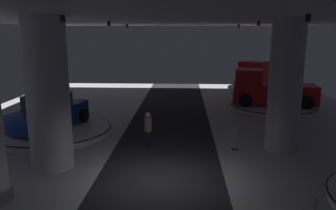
# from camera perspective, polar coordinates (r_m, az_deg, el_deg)

# --- Properties ---
(ground) EXTENTS (24.00, 44.00, 0.06)m
(ground) POSITION_cam_1_polar(r_m,az_deg,el_deg) (11.71, -1.37, -12.75)
(ground) COLOR #B2B2B7
(ceiling_with_spotlights) EXTENTS (24.00, 44.00, 0.39)m
(ceiling_with_spotlights) POSITION_cam_1_polar(r_m,az_deg,el_deg) (10.65, -1.53, 15.61)
(ceiling_with_spotlights) COLOR silver
(column_right) EXTENTS (1.35, 1.35, 5.50)m
(column_right) POSITION_cam_1_polar(r_m,az_deg,el_deg) (14.75, 19.13, 3.06)
(column_right) COLOR #ADADB2
(column_right) RESTS_ON ground
(column_left) EXTENTS (1.52, 1.52, 5.50)m
(column_left) POSITION_cam_1_polar(r_m,az_deg,el_deg) (12.81, -19.57, 1.75)
(column_left) COLOR silver
(column_left) RESTS_ON ground
(display_platform_far_right) EXTENTS (5.68, 5.68, 0.23)m
(display_platform_far_right) POSITION_cam_1_polar(r_m,az_deg,el_deg) (23.55, 17.27, -0.13)
(display_platform_far_right) COLOR silver
(display_platform_far_right) RESTS_ON ground
(pickup_truck_far_right) EXTENTS (5.54, 3.23, 2.30)m
(pickup_truck_far_right) POSITION_cam_1_polar(r_m,az_deg,el_deg) (23.33, 16.64, 2.38)
(pickup_truck_far_right) COLOR red
(pickup_truck_far_right) RESTS_ON display_platform_far_right
(display_platform_mid_left) EXTENTS (5.75, 5.75, 0.32)m
(display_platform_mid_left) POSITION_cam_1_polar(r_m,az_deg,el_deg) (17.63, -18.97, -4.09)
(display_platform_mid_left) COLOR silver
(display_platform_mid_left) RESTS_ON ground
(display_car_mid_left) EXTENTS (2.97, 4.50, 1.71)m
(display_car_mid_left) POSITION_cam_1_polar(r_m,az_deg,el_deg) (17.39, -19.24, -1.24)
(display_car_mid_left) COLOR navy
(display_car_mid_left) RESTS_ON display_platform_mid_left
(display_platform_deep_right) EXTENTS (5.68, 5.68, 0.36)m
(display_platform_deep_right) POSITION_cam_1_polar(r_m,az_deg,el_deg) (29.61, 15.47, 2.54)
(display_platform_deep_right) COLOR silver
(display_platform_deep_right) RESTS_ON ground
(pickup_truck_deep_right) EXTENTS (4.83, 5.51, 2.30)m
(pickup_truck_deep_right) POSITION_cam_1_polar(r_m,az_deg,el_deg) (29.17, 15.34, 4.58)
(pickup_truck_deep_right) COLOR red
(pickup_truck_deep_right) RESTS_ON display_platform_deep_right
(visitor_walking_near) EXTENTS (0.32, 0.32, 1.59)m
(visitor_walking_near) POSITION_cam_1_polar(r_m,az_deg,el_deg) (14.55, -3.36, -3.84)
(visitor_walking_near) COLOR black
(visitor_walking_near) RESTS_ON ground
(stanchion_b) EXTENTS (0.28, 0.28, 1.01)m
(stanchion_b) POSITION_cam_1_polar(r_m,az_deg,el_deg) (14.74, 11.19, -6.01)
(stanchion_b) COLOR #333338
(stanchion_b) RESTS_ON ground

